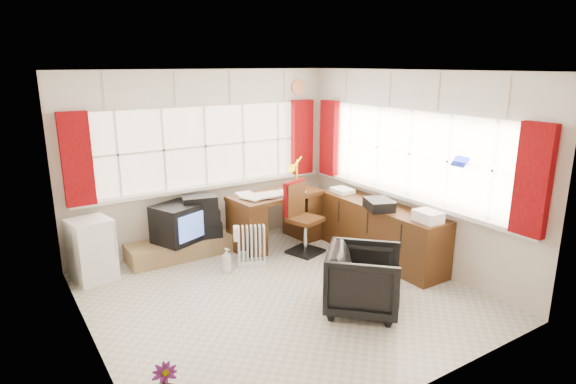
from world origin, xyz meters
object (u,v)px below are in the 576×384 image
(radiator, at_px, (252,249))
(tv_bench, at_px, (180,248))
(desk, at_px, (276,216))
(office_chair, at_px, (364,280))
(desk_lamp, at_px, (297,166))
(crt_tv, at_px, (178,223))
(task_chair, at_px, (299,215))
(credenza, at_px, (381,231))
(mini_fridge, at_px, (92,250))

(radiator, distance_m, tv_bench, 1.05)
(desk, bearing_deg, office_chair, -96.43)
(desk, relative_size, tv_bench, 1.00)
(desk, xyz_separation_m, office_chair, (-0.25, -2.19, -0.08))
(desk_lamp, bearing_deg, crt_tv, 177.61)
(desk_lamp, xyz_separation_m, tv_bench, (-1.84, 0.13, -0.96))
(desk, height_order, task_chair, task_chair)
(desk_lamp, xyz_separation_m, task_chair, (-0.35, -0.58, -0.55))
(credenza, distance_m, tv_bench, 2.75)
(radiator, xyz_separation_m, mini_fridge, (-1.83, 0.68, 0.16))
(task_chair, relative_size, mini_fridge, 1.31)
(desk, bearing_deg, crt_tv, 169.89)
(desk, relative_size, office_chair, 1.81)
(office_chair, bearing_deg, credenza, -5.33)
(credenza, relative_size, tv_bench, 1.43)
(desk, distance_m, tv_bench, 1.43)
(task_chair, relative_size, tv_bench, 0.72)
(desk_lamp, xyz_separation_m, credenza, (0.44, -1.39, -0.69))
(task_chair, xyz_separation_m, credenza, (0.78, -0.81, -0.15))
(radiator, distance_m, mini_fridge, 1.96)
(office_chair, xyz_separation_m, crt_tv, (-1.14, 2.43, 0.15))
(desk_lamp, bearing_deg, credenza, -72.59)
(desk, bearing_deg, task_chair, -71.88)
(tv_bench, xyz_separation_m, mini_fridge, (-1.14, -0.11, 0.26))
(task_chair, bearing_deg, desk_lamp, 59.15)
(office_chair, bearing_deg, desk, 38.53)
(desk_lamp, relative_size, crt_tv, 0.63)
(task_chair, xyz_separation_m, office_chair, (-0.38, -1.77, -0.18))
(tv_bench, height_order, mini_fridge, mini_fridge)
(desk_lamp, bearing_deg, desk, -160.63)
(desk_lamp, distance_m, tv_bench, 2.08)
(desk, height_order, tv_bench, desk)
(crt_tv, height_order, mini_fridge, mini_fridge)
(credenza, xyz_separation_m, mini_fridge, (-3.42, 1.41, -0.00))
(crt_tv, xyz_separation_m, mini_fridge, (-1.12, -0.06, -0.12))
(desk_lamp, relative_size, mini_fridge, 0.58)
(desk, distance_m, radiator, 0.86)
(office_chair, distance_m, crt_tv, 2.69)
(task_chair, height_order, credenza, task_chair)
(task_chair, relative_size, crt_tv, 1.42)
(desk_lamp, height_order, credenza, desk_lamp)
(desk, xyz_separation_m, task_chair, (0.13, -0.41, 0.11))
(tv_bench, bearing_deg, desk, -12.49)
(office_chair, bearing_deg, task_chair, 32.83)
(mini_fridge, bearing_deg, tv_bench, 5.56)
(desk_lamp, distance_m, office_chair, 2.57)
(desk, relative_size, task_chair, 1.39)
(task_chair, bearing_deg, radiator, -174.58)
(radiator, xyz_separation_m, crt_tv, (-0.72, 0.74, 0.28))
(radiator, height_order, mini_fridge, mini_fridge)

